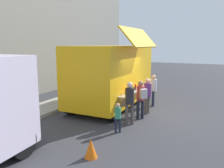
% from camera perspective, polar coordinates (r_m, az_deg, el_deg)
% --- Properties ---
extents(ground_plane, '(60.00, 60.00, 0.00)m').
position_cam_1_polar(ground_plane, '(10.72, 8.22, -7.22)').
color(ground_plane, '#38383D').
extents(curb_strip, '(28.00, 1.60, 0.15)m').
position_cam_1_polar(curb_strip, '(10.27, -23.66, -8.29)').
color(curb_strip, '#9E998E').
rests_on(curb_strip, ground).
extents(food_truck_main, '(5.41, 3.26, 3.84)m').
position_cam_1_polar(food_truck_main, '(11.52, 0.01, 2.51)').
color(food_truck_main, '#F2AF13').
rests_on(food_truck_main, ground).
extents(traffic_cone_orange, '(0.36, 0.36, 0.55)m').
position_cam_1_polar(traffic_cone_orange, '(6.65, -5.26, -15.59)').
color(traffic_cone_orange, orange).
rests_on(traffic_cone_orange, ground).
extents(trash_bin, '(0.60, 0.60, 1.03)m').
position_cam_1_polar(trash_bin, '(16.62, -0.71, 0.80)').
color(trash_bin, '#2F5B36').
rests_on(trash_bin, ground).
extents(customer_front_ordering, '(0.34, 0.33, 1.63)m').
position_cam_1_polar(customer_front_ordering, '(10.45, 8.76, -2.17)').
color(customer_front_ordering, '#504941').
rests_on(customer_front_ordering, ground).
extents(customer_mid_with_backpack, '(0.50, 0.51, 1.63)m').
position_cam_1_polar(customer_mid_with_backpack, '(9.67, 7.17, -2.95)').
color(customer_mid_with_backpack, '#1E2336').
rests_on(customer_mid_with_backpack, ground).
extents(customer_rear_waiting, '(0.46, 0.51, 1.70)m').
position_cam_1_polar(customer_rear_waiting, '(8.96, 4.29, -3.87)').
color(customer_rear_waiting, '#504543').
rests_on(customer_rear_waiting, ground).
extents(customer_extra_browsing, '(0.33, 0.33, 1.61)m').
position_cam_1_polar(customer_extra_browsing, '(11.84, 10.22, -0.87)').
color(customer_extra_browsing, '#1D2438').
rests_on(customer_extra_browsing, ground).
extents(child_near_queue, '(0.22, 0.22, 1.08)m').
position_cam_1_polar(child_near_queue, '(8.22, 1.46, -7.72)').
color(child_near_queue, '#1E253A').
rests_on(child_near_queue, ground).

